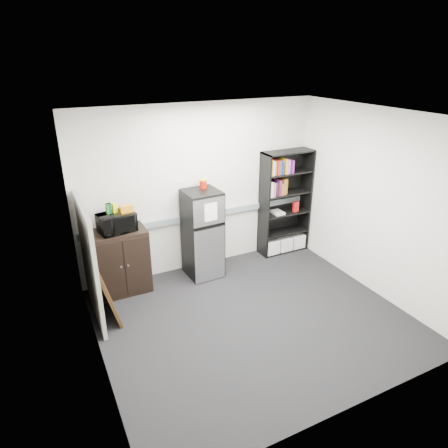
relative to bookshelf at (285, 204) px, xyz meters
name	(u,v)px	position (x,y,z in m)	size (l,w,h in m)	color
floor	(253,318)	(-1.53, -1.57, -0.91)	(4.00, 4.00, 0.00)	black
wall_back	(200,189)	(-1.53, 0.18, 0.44)	(4.00, 0.02, 2.70)	silver
wall_right	(375,204)	(0.47, -1.57, 0.44)	(0.02, 3.50, 2.70)	silver
wall_left	(90,263)	(-3.53, -1.57, 0.44)	(0.02, 3.50, 2.70)	silver
ceiling	(260,117)	(-1.53, -1.57, 1.79)	(4.00, 3.50, 0.02)	white
electrical_raceway	(202,216)	(-1.53, 0.15, -0.01)	(3.92, 0.05, 0.10)	gray
wall_note	(179,180)	(-1.88, 0.18, 0.64)	(0.14, 0.00, 0.10)	white
bookshelf	(285,204)	(0.00, 0.00, 0.00)	(0.90, 0.34, 1.85)	black
cubicle_partition	(89,262)	(-3.43, -0.49, -0.10)	(0.06, 1.30, 1.62)	gray
cabinet	(121,261)	(-2.95, -0.06, -0.42)	(0.79, 0.53, 0.99)	black
microwave	(117,222)	(-2.95, -0.08, 0.22)	(0.50, 0.34, 0.28)	black
snack_box_a	(109,209)	(-3.03, -0.05, 0.43)	(0.07, 0.05, 0.15)	#1E601B
snack_box_b	(109,209)	(-3.03, -0.05, 0.43)	(0.07, 0.05, 0.15)	#0B341C
snack_box_c	(115,208)	(-2.94, -0.05, 0.43)	(0.07, 0.05, 0.14)	yellow
snack_bag	(127,209)	(-2.79, -0.10, 0.41)	(0.18, 0.10, 0.10)	orange
refrigerator	(203,234)	(-1.65, -0.14, -0.20)	(0.56, 0.59, 1.43)	black
coffee_can	(203,183)	(-1.57, -0.02, 0.60)	(0.12, 0.12, 0.16)	#A11407
framed_poster	(105,289)	(-3.30, -0.64, -0.47)	(0.25, 0.69, 0.87)	#311F0D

